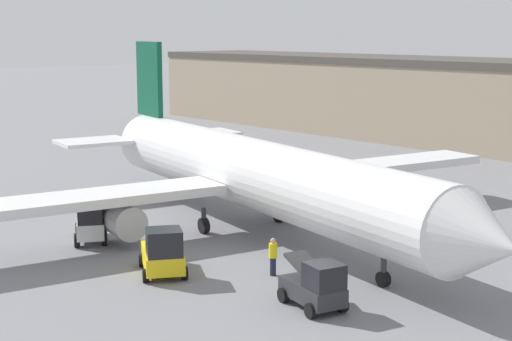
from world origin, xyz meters
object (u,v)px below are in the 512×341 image
baggage_tug (91,222)px  pushback_tug (163,253)px  airplane (248,173)px  belt_loader_truck (316,286)px  ground_crew_worker (273,256)px

baggage_tug → pushback_tug: size_ratio=0.91×
airplane → pushback_tug: 9.58m
baggage_tug → pushback_tug: baggage_tug is taller
baggage_tug → belt_loader_truck: 15.39m
airplane → belt_loader_truck: size_ratio=11.45×
airplane → ground_crew_worker: (7.24, -4.62, -2.39)m
pushback_tug → baggage_tug: bearing=-153.8°
airplane → pushback_tug: airplane is taller
airplane → ground_crew_worker: size_ratio=21.07×
airplane → belt_loader_truck: (11.72, -6.31, -2.37)m
belt_loader_truck → baggage_tug: bearing=-160.8°
baggage_tug → ground_crew_worker: bearing=47.8°
airplane → baggage_tug: airplane is taller
airplane → baggage_tug: (-3.55, -8.15, -2.23)m
airplane → pushback_tug: bearing=-56.1°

